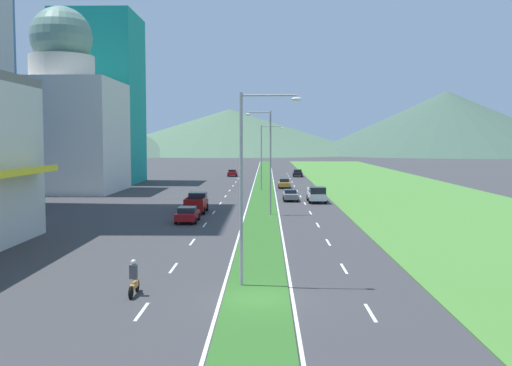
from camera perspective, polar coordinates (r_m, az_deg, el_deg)
ground_plane at (r=28.83m, az=0.05°, el=-11.23°), size 600.00×600.00×0.00m
grass_median at (r=88.11m, az=0.71°, el=-0.77°), size 3.20×240.00×0.06m
grass_verge_right at (r=90.38m, az=13.89°, el=-0.77°), size 24.00×240.00×0.06m
lane_dash_left_2 at (r=27.44m, az=-10.99°, el=-12.10°), size 0.16×2.80×0.01m
lane_dash_left_3 at (r=36.00m, az=-7.99°, el=-8.13°), size 0.16×2.80×0.01m
lane_dash_left_4 at (r=44.73m, az=-6.18°, el=-5.69°), size 0.16×2.80×0.01m
lane_dash_left_5 at (r=53.54m, az=-4.97°, el=-4.04°), size 0.16×2.80×0.01m
lane_dash_left_6 at (r=62.40m, az=-4.11°, el=-2.86°), size 0.16×2.80×0.01m
lane_dash_left_7 at (r=71.29m, az=-3.47°, el=-1.97°), size 0.16×2.80×0.01m
lane_dash_left_8 at (r=80.21m, az=-2.97°, el=-1.28°), size 0.16×2.80×0.01m
lane_dash_left_9 at (r=89.13m, az=-2.57°, el=-0.73°), size 0.16×2.80×0.01m
lane_dash_left_10 at (r=98.07m, az=-2.24°, el=-0.28°), size 0.16×2.80×0.01m
lane_dash_left_11 at (r=107.01m, az=-1.96°, el=0.10°), size 0.16×2.80×0.01m
lane_dash_left_12 at (r=115.96m, az=-1.73°, el=0.41°), size 0.16×2.80×0.01m
lane_dash_left_13 at (r=124.92m, az=-1.54°, el=0.69°), size 0.16×2.80×0.01m
lane_dash_left_14 at (r=133.88m, az=-1.36°, el=0.92°), size 0.16×2.80×0.01m
lane_dash_right_2 at (r=27.26m, az=11.01°, el=-12.21°), size 0.16×2.80×0.01m
lane_dash_right_3 at (r=35.87m, az=8.50°, el=-8.18°), size 0.16×2.80×0.01m
lane_dash_right_4 at (r=44.62m, az=7.00°, el=-5.72°), size 0.16×2.80×0.01m
lane_dash_right_5 at (r=53.45m, az=5.99°, el=-4.06°), size 0.16×2.80×0.01m
lane_dash_right_6 at (r=62.32m, az=5.28°, el=-2.88°), size 0.16×2.80×0.01m
lane_dash_right_7 at (r=71.23m, az=4.75°, el=-1.99°), size 0.16×2.80×0.01m
lane_dash_right_8 at (r=80.15m, az=4.33°, el=-1.29°), size 0.16×2.80×0.01m
lane_dash_right_9 at (r=89.08m, az=4.00°, el=-0.74°), size 0.16×2.80×0.01m
lane_dash_right_10 at (r=98.02m, az=3.73°, el=-0.29°), size 0.16×2.80×0.01m
lane_dash_right_11 at (r=106.97m, az=3.50°, el=0.09°), size 0.16×2.80×0.01m
lane_dash_right_12 at (r=115.92m, az=3.31°, el=0.41°), size 0.16×2.80×0.01m
lane_dash_right_13 at (r=124.88m, az=3.15°, el=0.68°), size 0.16×2.80×0.01m
lane_dash_right_14 at (r=133.84m, az=3.00°, el=0.92°), size 0.16×2.80×0.01m
edge_line_median_left at (r=88.14m, az=-0.43°, el=-0.78°), size 0.16×240.00×0.01m
edge_line_median_right at (r=88.12m, az=1.85°, el=-0.79°), size 0.16×240.00×0.01m
domed_building at (r=91.66m, az=-18.13°, el=5.89°), size 16.06×16.06×27.00m
midrise_colored at (r=109.09m, az=-14.86°, el=7.82°), size 13.69×13.69×29.62m
hill_far_left at (r=295.89m, az=-20.33°, el=6.24°), size 132.37×132.37×39.02m
hill_far_center at (r=326.56m, az=-2.56°, el=5.00°), size 157.75×157.75×24.43m
hill_far_right at (r=322.50m, az=17.93°, el=5.55°), size 144.99×144.99×32.71m
street_lamp_near at (r=30.48m, az=-0.82°, el=0.66°), size 3.21×0.33×10.09m
street_lamp_mid at (r=59.81m, az=1.18°, el=2.58°), size 2.63×0.29×10.58m
street_lamp_far at (r=89.20m, az=0.76°, el=2.93°), size 3.47×0.28×9.83m
car_0 at (r=55.33m, az=-6.64°, el=-3.02°), size 2.00×4.47×1.44m
car_1 at (r=93.73m, az=2.74°, el=-0.03°), size 1.88×4.17×1.50m
car_2 at (r=74.39m, az=3.35°, el=-1.16°), size 1.86×4.57×1.40m
car_3 at (r=122.47m, az=4.04°, el=0.97°), size 1.96×4.03×1.52m
car_4 at (r=123.93m, az=-2.30°, el=1.00°), size 1.93×4.62×1.45m
pickup_truck_0 at (r=62.72m, az=-5.76°, el=-1.94°), size 2.18×5.40×2.00m
pickup_truck_1 at (r=72.45m, az=5.89°, el=-1.11°), size 2.18×5.40×2.00m
motorcycle_rider at (r=30.07m, az=-11.73°, el=-9.20°), size 0.36×2.00×1.80m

